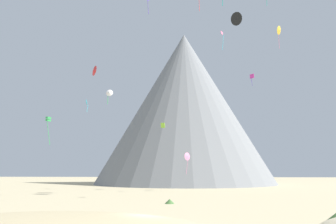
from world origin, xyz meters
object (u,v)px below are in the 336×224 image
kite_black_high (237,19)px  kite_magenta_mid (252,77)px  bush_near_right (170,201)px  kite_pink_low (188,157)px  kite_cyan_mid (87,103)px  rock_massif (183,110)px  kite_white_mid (109,93)px  kite_green_mid (48,120)px  bush_ridge_crest (31,221)px  kite_rainbow_high (222,37)px  kite_gold_high (279,30)px  kite_red_mid (94,71)px  kite_lime_low (163,125)px

kite_black_high → kite_magenta_mid: 14.96m
bush_near_right → kite_pink_low: (1.76, 32.79, 7.40)m
kite_cyan_mid → kite_pink_low: size_ratio=0.53×
rock_massif → kite_white_mid: rock_massif is taller
kite_green_mid → kite_pink_low: (24.98, 21.32, -6.10)m
bush_ridge_crest → kite_magenta_mid: bearing=60.4°
kite_rainbow_high → kite_pink_low: 29.50m
kite_magenta_mid → bush_near_right: bearing=-30.8°
rock_massif → kite_gold_high: size_ratio=14.79×
kite_black_high → kite_rainbow_high: (-1.45, 18.63, 3.28)m
kite_black_high → kite_pink_low: 33.71m
rock_massif → kite_black_high: bearing=-78.4°
kite_red_mid → kite_cyan_mid: kite_red_mid is taller
kite_black_high → kite_gold_high: bearing=-82.0°
rock_massif → kite_gold_high: bearing=-60.5°
bush_ridge_crest → kite_pink_low: kite_pink_low is taller
kite_pink_low → kite_lime_low: bearing=-147.5°
rock_massif → kite_white_mid: (-11.47, -60.24, -5.88)m
kite_black_high → kite_cyan_mid: bearing=21.2°
bush_near_right → kite_lime_low: size_ratio=1.53×
rock_massif → kite_pink_low: (2.46, -39.97, -17.15)m
bush_ridge_crest → kite_white_mid: 39.58m
bush_ridge_crest → rock_massif: bearing=84.1°
bush_near_right → kite_rainbow_high: size_ratio=0.31×
kite_lime_low → kite_white_mid: size_ratio=0.33×
kite_magenta_mid → kite_gold_high: 15.85m
rock_massif → kite_magenta_mid: (16.53, -48.69, -0.58)m
kite_cyan_mid → kite_green_mid: size_ratio=0.51×
kite_cyan_mid → kite_black_high: kite_black_high is taller
bush_near_right → rock_massif: (-0.70, 72.76, 24.55)m
kite_rainbow_high → kite_lime_low: 34.51m
kite_black_high → kite_magenta_mid: size_ratio=0.99×
kite_magenta_mid → kite_gold_high: kite_gold_high is taller
kite_gold_high → kite_cyan_mid: bearing=132.1°
bush_ridge_crest → kite_pink_low: (12.31, 55.17, 7.33)m
bush_near_right → kite_red_mid: (-14.56, 10.13, 22.33)m
bush_ridge_crest → kite_red_mid: 39.61m
kite_magenta_mid → kite_pink_low: kite_magenta_mid is taller
bush_ridge_crest → kite_magenta_mid: 58.53m
kite_cyan_mid → kite_white_mid: size_ratio=0.95×
kite_magenta_mid → kite_rainbow_high: kite_rainbow_high is taller
kite_cyan_mid → kite_red_mid: bearing=-134.4°
kite_black_high → kite_magenta_mid: kite_black_high is taller
rock_massif → kite_lime_low: size_ratio=86.71×
kite_black_high → kite_rainbow_high: 18.97m
bush_near_right → rock_massif: size_ratio=0.02×
kite_white_mid → kite_magenta_mid: bearing=16.6°
kite_cyan_mid → kite_pink_low: kite_cyan_mid is taller
bush_ridge_crest → kite_red_mid: bearing=97.0°
bush_near_right → rock_massif: rock_massif is taller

